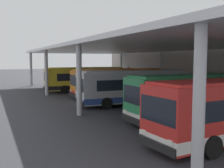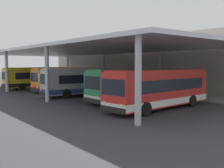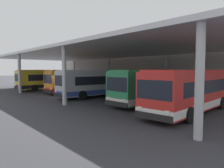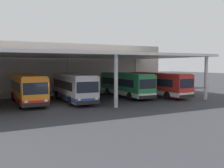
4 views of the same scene
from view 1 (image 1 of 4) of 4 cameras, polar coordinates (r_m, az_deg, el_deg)
name	(u,v)px [view 1 (image 1 of 4)]	position (r m, az deg, el deg)	size (l,w,h in m)	color
ground_plane	(84,101)	(26.59, -5.99, -3.76)	(200.00, 200.00, 0.00)	#333338
platform_kerb	(178,94)	(32.31, 14.13, -2.13)	(42.00, 4.50, 0.18)	gray
station_building_facade	(200,63)	(34.21, 18.51, 4.42)	(48.00, 1.60, 7.65)	#ADA399
canopy_shelter	(133,49)	(28.55, 4.49, 7.56)	(40.00, 17.00, 5.55)	silver
bus_nearest_bay	(85,79)	(35.13, -5.77, 1.14)	(2.83, 10.56, 3.17)	yellow
bus_second_bay	(119,82)	(29.29, 1.44, 0.36)	(2.77, 10.54, 3.17)	orange
bus_middle_bay	(134,87)	(24.52, 4.75, -0.61)	(2.93, 10.60, 3.17)	#B7B7BC
bus_far_bay	(199,96)	(18.96, 18.30, -2.57)	(2.75, 10.54, 3.17)	#28844C
bench_waiting	(142,84)	(39.07, 6.50, 0.09)	(1.80, 0.45, 0.92)	#383D47
trash_bin	(134,82)	(40.88, 4.71, 0.35)	(0.52, 0.52, 0.98)	#33383D
banner_sign	(129,74)	(40.74, 3.60, 2.18)	(0.70, 0.12, 3.20)	#B2B2B7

